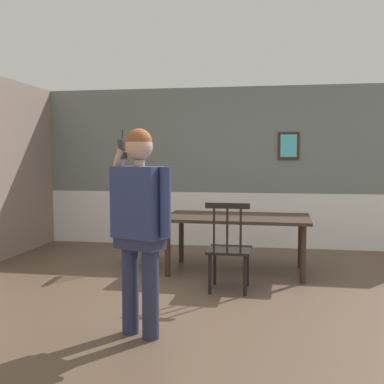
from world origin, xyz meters
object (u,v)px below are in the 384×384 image
chair_near_window (139,233)px  chair_by_doorway (229,248)px  person_figure (140,217)px  dining_table (237,222)px

chair_near_window → chair_by_doorway: 1.58m
chair_by_doorway → person_figure: person_figure is taller
chair_near_window → person_figure: person_figure is taller
dining_table → chair_by_doorway: bearing=-91.7°
chair_near_window → person_figure: size_ratio=0.60×
dining_table → chair_near_window: (-1.31, 0.04, -0.18)m
person_figure → chair_by_doorway: bearing=-89.7°
dining_table → chair_by_doorway: (-0.03, -0.88, -0.17)m
chair_near_window → person_figure: 2.48m
dining_table → person_figure: person_figure is taller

